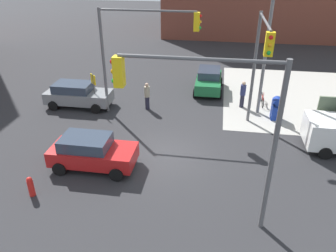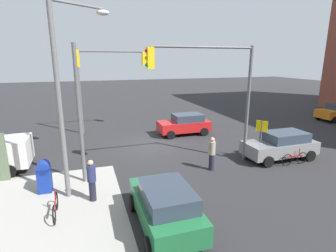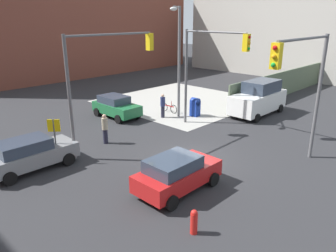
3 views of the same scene
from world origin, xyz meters
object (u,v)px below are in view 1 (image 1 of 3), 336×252
object	(u,v)px
coupe_red	(92,152)
fire_hydrant	(31,186)
mailbox_blue	(276,108)
sedan_gray	(78,94)
street_lamp_corner	(262,41)
hatchback_green	(209,80)
pedestrian_waiting	(243,94)
traffic_signal_ne_corner	(260,56)
bicycle_leaning_on_fence	(262,100)
pedestrian_crossing	(147,96)
traffic_signal_se_corner	(212,112)
bicycle_at_crosswalk	(83,95)
traffic_signal_nw_corner	(139,41)

from	to	relation	value
coupe_red	fire_hydrant	bearing A→B (deg)	-126.15
mailbox_blue	sedan_gray	world-z (taller)	sedan_gray
street_lamp_corner	hatchback_green	world-z (taller)	street_lamp_corner
coupe_red	pedestrian_waiting	xyz separation A→B (m)	(7.39, 8.23, 0.11)
traffic_signal_ne_corner	bicycle_leaning_on_fence	distance (m)	6.33
mailbox_blue	pedestrian_crossing	xyz separation A→B (m)	(-8.20, 0.20, 0.20)
hatchback_green	pedestrian_crossing	distance (m)	5.50
traffic_signal_se_corner	coupe_red	distance (m)	7.30
sedan_gray	bicycle_at_crosswalk	size ratio (longest dim) A/B	2.48
traffic_signal_se_corner	sedan_gray	distance (m)	13.65
hatchback_green	bicycle_leaning_on_fence	distance (m)	4.27
traffic_signal_nw_corner	street_lamp_corner	bearing A→B (deg)	8.80
traffic_signal_ne_corner	mailbox_blue	world-z (taller)	traffic_signal_ne_corner
street_lamp_corner	hatchback_green	xyz separation A→B (m)	(-3.06, 3.55, -3.86)
pedestrian_waiting	bicycle_leaning_on_fence	distance (m)	1.68
traffic_signal_se_corner	bicycle_leaning_on_fence	size ratio (longest dim) A/B	3.71
pedestrian_waiting	pedestrian_crossing	bearing A→B (deg)	-136.83
fire_hydrant	bicycle_at_crosswalk	distance (m)	10.36
pedestrian_waiting	bicycle_leaning_on_fence	world-z (taller)	pedestrian_waiting
coupe_red	pedestrian_crossing	distance (m)	7.03
traffic_signal_nw_corner	mailbox_blue	bearing A→B (deg)	3.40
traffic_signal_ne_corner	hatchback_green	size ratio (longest dim) A/B	1.66
mailbox_blue	bicycle_at_crosswalk	world-z (taller)	mailbox_blue
mailbox_blue	bicycle_leaning_on_fence	xyz separation A→B (m)	(-0.60, 2.20, -0.42)
fire_hydrant	sedan_gray	distance (m)	9.30
traffic_signal_ne_corner	pedestrian_waiting	bearing A→B (deg)	94.45
pedestrian_crossing	coupe_red	bearing A→B (deg)	132.79
sedan_gray	traffic_signal_nw_corner	bearing A→B (deg)	-5.58
pedestrian_crossing	traffic_signal_se_corner	bearing A→B (deg)	166.93
mailbox_blue	pedestrian_crossing	world-z (taller)	pedestrian_crossing
mailbox_blue	hatchback_green	world-z (taller)	hatchback_green
mailbox_blue	pedestrian_crossing	distance (m)	8.20
traffic_signal_nw_corner	traffic_signal_se_corner	xyz separation A→B (m)	(4.60, -9.00, -0.03)
mailbox_blue	fire_hydrant	xyz separation A→B (m)	(-11.20, -9.20, -0.28)
hatchback_green	street_lamp_corner	bearing A→B (deg)	-49.27
hatchback_green	traffic_signal_se_corner	bearing A→B (deg)	-87.65
bicycle_at_crosswalk	pedestrian_waiting	bearing A→B (deg)	2.60
fire_hydrant	bicycle_leaning_on_fence	size ratio (longest dim) A/B	0.54
pedestrian_crossing	bicycle_at_crosswalk	size ratio (longest dim) A/B	1.05
fire_hydrant	bicycle_at_crosswalk	xyz separation A→B (m)	(-1.80, 10.20, -0.14)
sedan_gray	pedestrian_waiting	world-z (taller)	pedestrian_waiting
traffic_signal_se_corner	bicycle_at_crosswalk	distance (m)	14.60
pedestrian_waiting	hatchback_green	bearing A→B (deg)	163.11
bicycle_at_crosswalk	mailbox_blue	bearing A→B (deg)	-4.40
traffic_signal_nw_corner	bicycle_leaning_on_fence	bearing A→B (deg)	19.06
traffic_signal_se_corner	bicycle_at_crosswalk	bearing A→B (deg)	131.22
fire_hydrant	bicycle_leaning_on_fence	world-z (taller)	bicycle_leaning_on_fence
fire_hydrant	pedestrian_waiting	bearing A→B (deg)	49.31
fire_hydrant	pedestrian_waiting	world-z (taller)	pedestrian_waiting
mailbox_blue	hatchback_green	bearing A→B (deg)	136.47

